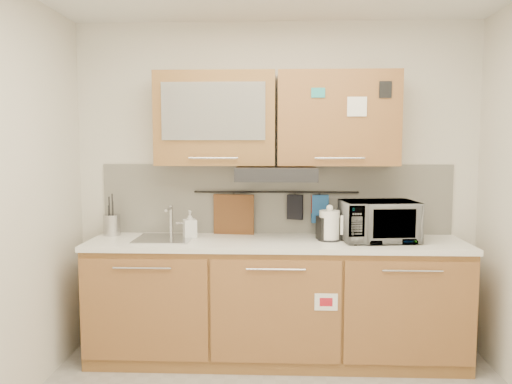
{
  "coord_description": "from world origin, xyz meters",
  "views": [
    {
      "loc": [
        0.0,
        -2.51,
        1.64
      ],
      "look_at": [
        -0.14,
        1.05,
        1.3
      ],
      "focal_mm": 35.0,
      "sensor_mm": 36.0,
      "label": 1
    }
  ],
  "objects": [
    {
      "name": "wall_back",
      "position": [
        0.0,
        1.5,
        1.3
      ],
      "size": [
        3.2,
        0.0,
        3.2
      ],
      "primitive_type": "plane",
      "rotation": [
        1.57,
        0.0,
        0.0
      ],
      "color": "silver",
      "rests_on": "ground"
    },
    {
      "name": "base_cabinet",
      "position": [
        0.0,
        1.19,
        0.41
      ],
      "size": [
        2.8,
        0.64,
        0.88
      ],
      "color": "olive",
      "rests_on": "floor"
    },
    {
      "name": "countertop",
      "position": [
        0.0,
        1.19,
        0.9
      ],
      "size": [
        2.82,
        0.62,
        0.04
      ],
      "primitive_type": "cube",
      "color": "white",
      "rests_on": "base_cabinet"
    },
    {
      "name": "backsplash",
      "position": [
        0.0,
        1.49,
        1.2
      ],
      "size": [
        2.8,
        0.02,
        0.56
      ],
      "primitive_type": "cube",
      "color": "silver",
      "rests_on": "countertop"
    },
    {
      "name": "upper_cabinets",
      "position": [
        -0.0,
        1.32,
        1.83
      ],
      "size": [
        1.82,
        0.37,
        0.7
      ],
      "color": "olive",
      "rests_on": "wall_back"
    },
    {
      "name": "range_hood",
      "position": [
        0.0,
        1.25,
        1.42
      ],
      "size": [
        0.6,
        0.46,
        0.1
      ],
      "primitive_type": "cube",
      "color": "black",
      "rests_on": "upper_cabinets"
    },
    {
      "name": "sink",
      "position": [
        -0.85,
        1.21,
        0.92
      ],
      "size": [
        0.42,
        0.4,
        0.26
      ],
      "color": "silver",
      "rests_on": "countertop"
    },
    {
      "name": "utensil_rail",
      "position": [
        0.0,
        1.45,
        1.26
      ],
      "size": [
        1.3,
        0.02,
        0.02
      ],
      "primitive_type": "cylinder",
      "rotation": [
        0.0,
        1.57,
        0.0
      ],
      "color": "black",
      "rests_on": "backsplash"
    },
    {
      "name": "utensil_crock",
      "position": [
        -1.3,
        1.35,
        1.0
      ],
      "size": [
        0.17,
        0.17,
        0.33
      ],
      "rotation": [
        0.0,
        0.0,
        0.31
      ],
      "color": "#B2B1B6",
      "rests_on": "countertop"
    },
    {
      "name": "kettle",
      "position": [
        0.4,
        1.21,
        1.03
      ],
      "size": [
        0.2,
        0.2,
        0.27
      ],
      "rotation": [
        0.0,
        0.0,
        -0.34
      ],
      "color": "white",
      "rests_on": "countertop"
    },
    {
      "name": "toaster",
      "position": [
        0.43,
        1.24,
        1.01
      ],
      "size": [
        0.26,
        0.19,
        0.18
      ],
      "rotation": [
        0.0,
        0.0,
        0.22
      ],
      "color": "black",
      "rests_on": "countertop"
    },
    {
      "name": "microwave",
      "position": [
        0.76,
        1.2,
        1.07
      ],
      "size": [
        0.58,
        0.43,
        0.3
      ],
      "primitive_type": "imported",
      "rotation": [
        0.0,
        0.0,
        0.12
      ],
      "color": "#999999",
      "rests_on": "countertop"
    },
    {
      "name": "soap_bottle",
      "position": [
        -0.66,
        1.27,
        1.03
      ],
      "size": [
        0.12,
        0.12,
        0.21
      ],
      "primitive_type": "imported",
      "rotation": [
        0.0,
        0.0,
        0.35
      ],
      "color": "#999999",
      "rests_on": "countertop"
    },
    {
      "name": "cutting_board",
      "position": [
        -0.34,
        1.44,
        1.04
      ],
      "size": [
        0.33,
        0.06,
        0.4
      ],
      "primitive_type": "cube",
      "rotation": [
        0.0,
        0.0,
        -0.11
      ],
      "color": "brown",
      "rests_on": "utensil_rail"
    },
    {
      "name": "oven_mitt",
      "position": [
        0.35,
        1.44,
        1.13
      ],
      "size": [
        0.14,
        0.05,
        0.22
      ],
      "primitive_type": "cube",
      "rotation": [
        0.0,
        0.0,
        0.1
      ],
      "color": "#215599",
      "rests_on": "utensil_rail"
    },
    {
      "name": "dark_pouch",
      "position": [
        0.15,
        1.44,
        1.14
      ],
      "size": [
        0.13,
        0.08,
        0.2
      ],
      "primitive_type": "cube",
      "rotation": [
        0.0,
        0.0,
        -0.37
      ],
      "color": "black",
      "rests_on": "utensil_rail"
    },
    {
      "name": "pot_holder",
      "position": [
        0.34,
        1.44,
        1.17
      ],
      "size": [
        0.12,
        0.03,
        0.15
      ],
      "primitive_type": "cube",
      "rotation": [
        0.0,
        0.0,
        0.11
      ],
      "color": "red",
      "rests_on": "utensil_rail"
    }
  ]
}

